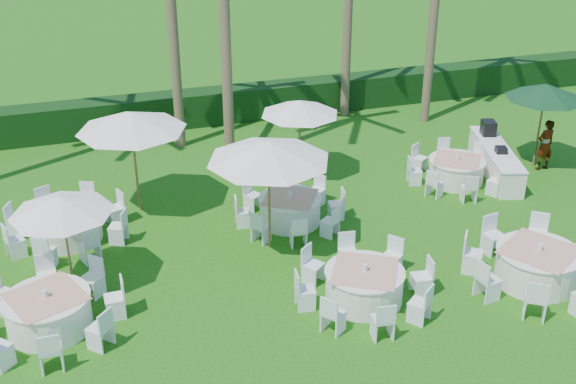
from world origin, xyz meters
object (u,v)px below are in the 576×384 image
at_px(banquet_table_e, 290,209).
at_px(umbrella_b, 269,151).
at_px(banquet_table_d, 67,225).
at_px(banquet_table_b, 364,285).
at_px(banquet_table_f, 456,170).
at_px(umbrella_d, 300,107).
at_px(umbrella_green, 545,91).
at_px(staff_person, 545,145).
at_px(buffet_table, 495,159).
at_px(banquet_table_c, 537,265).
at_px(umbrella_c, 131,121).
at_px(umbrella_a, 61,205).
at_px(banquet_table_a, 48,311).

height_order(banquet_table_e, umbrella_b, umbrella_b).
bearing_deg(banquet_table_d, banquet_table_b, -37.74).
xyz_separation_m(banquet_table_d, banquet_table_f, (11.32, 0.01, -0.03)).
bearing_deg(umbrella_d, banquet_table_f, -22.31).
distance_m(banquet_table_b, umbrella_green, 9.76).
bearing_deg(banquet_table_f, banquet_table_e, -171.07).
bearing_deg(banquet_table_e, staff_person, 5.93).
relative_size(umbrella_d, buffet_table, 0.66).
bearing_deg(buffet_table, umbrella_b, -164.56).
relative_size(buffet_table, staff_person, 2.29).
bearing_deg(buffet_table, banquet_table_d, -178.92).
distance_m(banquet_table_c, banquet_table_f, 5.45).
height_order(banquet_table_b, banquet_table_e, banquet_table_b).
height_order(banquet_table_e, umbrella_d, umbrella_d).
distance_m(banquet_table_f, staff_person, 3.10).
relative_size(banquet_table_e, umbrella_c, 1.01).
height_order(umbrella_c, staff_person, umbrella_c).
height_order(umbrella_a, umbrella_c, umbrella_c).
height_order(banquet_table_f, umbrella_b, umbrella_b).
bearing_deg(banquet_table_b, umbrella_c, 125.84).
distance_m(umbrella_c, staff_person, 12.59).
height_order(umbrella_a, buffet_table, umbrella_a).
bearing_deg(umbrella_d, umbrella_green, -11.44).
bearing_deg(buffet_table, umbrella_c, 175.50).
height_order(banquet_table_d, umbrella_a, umbrella_a).
height_order(banquet_table_b, umbrella_b, umbrella_b).
distance_m(umbrella_a, staff_person, 14.63).
height_order(banquet_table_e, banquet_table_f, banquet_table_e).
distance_m(banquet_table_c, banquet_table_d, 11.72).
bearing_deg(umbrella_green, banquet_table_b, -147.15).
xyz_separation_m(banquet_table_e, umbrella_a, (-5.77, -1.51, 1.79)).
distance_m(banquet_table_d, banquet_table_e, 5.85).
bearing_deg(umbrella_a, umbrella_b, 5.01).
distance_m(banquet_table_c, umbrella_d, 8.17).
xyz_separation_m(banquet_table_a, banquet_table_e, (6.31, 2.93, -0.03)).
bearing_deg(banquet_table_c, banquet_table_f, 80.56).
bearing_deg(banquet_table_d, banquet_table_a, -97.88).
bearing_deg(banquet_table_f, umbrella_c, 173.40).
relative_size(banquet_table_c, umbrella_c, 1.16).
relative_size(banquet_table_a, banquet_table_b, 1.01).
xyz_separation_m(banquet_table_c, buffet_table, (2.37, 5.60, 0.01)).
height_order(banquet_table_d, staff_person, staff_person).
height_order(banquet_table_e, umbrella_c, umbrella_c).
relative_size(banquet_table_a, banquet_table_e, 1.07).
bearing_deg(umbrella_a, umbrella_d, 31.11).
bearing_deg(banquet_table_e, banquet_table_f, 8.93).
height_order(banquet_table_a, umbrella_b, umbrella_b).
height_order(umbrella_green, buffet_table, umbrella_green).
bearing_deg(umbrella_green, banquet_table_f, -174.04).
distance_m(banquet_table_e, buffet_table, 7.09).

